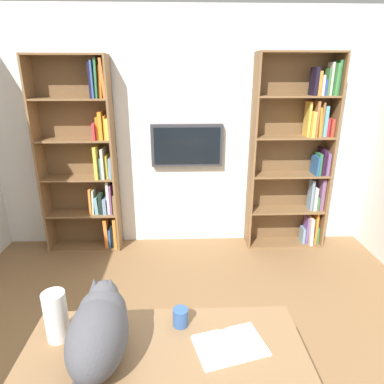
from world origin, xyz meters
TOP-DOWN VIEW (x-y plane):
  - wall_back at (0.00, -2.23)m, footprint 4.52×0.06m
  - bookshelf_left at (-1.32, -2.06)m, footprint 0.92×0.28m
  - bookshelf_right at (1.11, -2.06)m, footprint 0.85×0.28m
  - wall_mounted_tv at (-0.02, -2.15)m, footprint 0.83×0.07m
  - desk at (0.14, 0.45)m, footprint 1.34×0.60m
  - cat at (0.43, 0.45)m, footprint 0.26×0.57m
  - open_binder at (-0.17, 0.41)m, footprint 0.38×0.30m
  - paper_towel_roll at (0.66, 0.32)m, footprint 0.11×0.11m
  - coffee_mug at (0.06, 0.26)m, footprint 0.08×0.08m

SIDE VIEW (x-z plane):
  - desk at x=0.14m, z-range 0.26..1.03m
  - open_binder at x=-0.17m, z-range 0.77..0.79m
  - coffee_mug at x=0.06m, z-range 0.77..0.87m
  - paper_towel_roll at x=0.66m, z-range 0.77..1.03m
  - cat at x=0.43m, z-range 0.77..1.11m
  - bookshelf_right at x=1.11m, z-range -0.03..2.17m
  - bookshelf_left at x=-1.32m, z-range 0.03..2.26m
  - wall_mounted_tv at x=-0.02m, z-range 0.98..1.47m
  - wall_back at x=0.00m, z-range 0.00..2.70m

